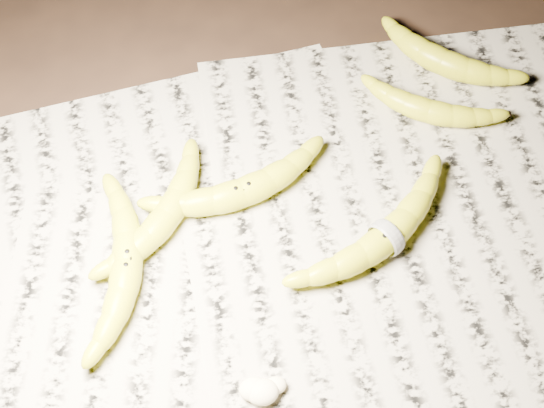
{
  "coord_description": "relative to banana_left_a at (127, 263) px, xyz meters",
  "views": [
    {
      "loc": [
        -0.05,
        -0.45,
        0.85
      ],
      "look_at": [
        0.02,
        0.03,
        0.05
      ],
      "focal_mm": 50.0,
      "sensor_mm": 36.0,
      "label": 1
    }
  ],
  "objects": [
    {
      "name": "newspaper_patch",
      "position": [
        0.19,
        0.0,
        -0.02
      ],
      "size": [
        0.9,
        0.7,
        0.01
      ],
      "primitive_type": "cube",
      "color": "#A39D8C",
      "rests_on": "ground"
    },
    {
      "name": "banana_left_a",
      "position": [
        0.0,
        0.0,
        0.0
      ],
      "size": [
        0.09,
        0.23,
        0.04
      ],
      "primitive_type": null,
      "rotation": [
        0.0,
        0.0,
        1.45
      ],
      "color": "yellow",
      "rests_on": "newspaper_patch"
    },
    {
      "name": "measuring_tape",
      "position": [
        0.32,
        -0.01,
        0.0
      ],
      "size": [
        0.03,
        0.04,
        0.05
      ],
      "primitive_type": "torus",
      "rotation": [
        0.0,
        1.57,
        0.59
      ],
      "color": "white",
      "rests_on": "newspaper_patch"
    },
    {
      "name": "banana_left_b",
      "position": [
        0.05,
        0.06,
        -0.0
      ],
      "size": [
        0.17,
        0.19,
        0.04
      ],
      "primitive_type": null,
      "rotation": [
        0.0,
        0.0,
        0.93
      ],
      "color": "yellow",
      "rests_on": "newspaper_patch"
    },
    {
      "name": "banana_upper_b",
      "position": [
        0.46,
        0.26,
        -0.0
      ],
      "size": [
        0.19,
        0.17,
        0.04
      ],
      "primitive_type": null,
      "rotation": [
        0.0,
        0.0,
        -0.68
      ],
      "color": "yellow",
      "rests_on": "newspaper_patch"
    },
    {
      "name": "banana_taped",
      "position": [
        0.32,
        -0.01,
        0.0
      ],
      "size": [
        0.23,
        0.19,
        0.04
      ],
      "primitive_type": null,
      "rotation": [
        0.0,
        0.0,
        0.59
      ],
      "color": "yellow",
      "rests_on": "newspaper_patch"
    },
    {
      "name": "banana_center",
      "position": [
        0.15,
        0.08,
        0.0
      ],
      "size": [
        0.23,
        0.12,
        0.04
      ],
      "primitive_type": null,
      "rotation": [
        0.0,
        0.0,
        0.27
      ],
      "color": "yellow",
      "rests_on": "newspaper_patch"
    },
    {
      "name": "banana_upper_a",
      "position": [
        0.42,
        0.18,
        -0.0
      ],
      "size": [
        0.18,
        0.13,
        0.03
      ],
      "primitive_type": null,
      "rotation": [
        0.0,
        0.0,
        -0.47
      ],
      "color": "yellow",
      "rests_on": "newspaper_patch"
    },
    {
      "name": "flesh_chunk_a",
      "position": [
        0.14,
        -0.18,
        -0.01
      ],
      "size": [
        0.04,
        0.03,
        0.02
      ],
      "primitive_type": "ellipsoid",
      "color": "#FFF1C5",
      "rests_on": "newspaper_patch"
    },
    {
      "name": "flesh_chunk_c",
      "position": [
        0.16,
        -0.17,
        -0.01
      ],
      "size": [
        0.02,
        0.02,
        0.01
      ],
      "primitive_type": "ellipsoid",
      "color": "#FFF1C5",
      "rests_on": "newspaper_patch"
    },
    {
      "name": "ground",
      "position": [
        0.17,
        0.02,
        -0.03
      ],
      "size": [
        3.0,
        3.0,
        0.0
      ],
      "primitive_type": "plane",
      "color": "black",
      "rests_on": "ground"
    },
    {
      "name": "flesh_chunk_b",
      "position": [
        0.13,
        -0.17,
        -0.01
      ],
      "size": [
        0.03,
        0.03,
        0.02
      ],
      "primitive_type": "ellipsoid",
      "color": "#FFF1C5",
      "rests_on": "newspaper_patch"
    }
  ]
}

